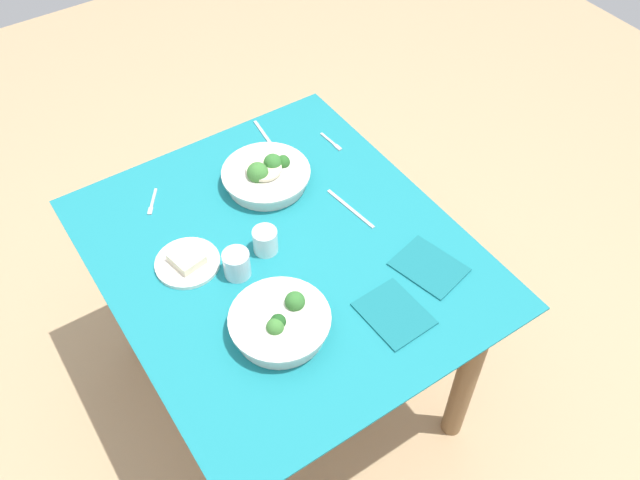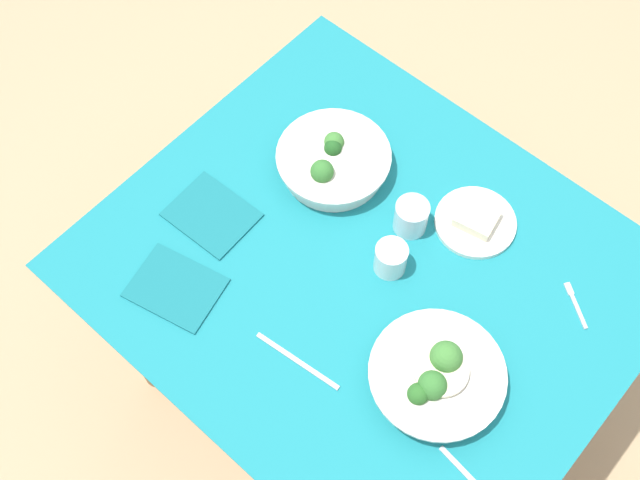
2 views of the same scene
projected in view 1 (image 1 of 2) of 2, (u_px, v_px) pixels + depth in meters
ground_plane at (291, 384)px, 2.47m from camera, size 6.00×6.00×0.00m
dining_table at (284, 279)px, 2.01m from camera, size 1.12×0.97×0.75m
broccoli_bowl_far at (280, 323)px, 1.71m from camera, size 0.26×0.26×0.09m
broccoli_bowl_near at (266, 175)px, 2.06m from camera, size 0.27×0.27×0.10m
bread_side_plate at (187, 261)px, 1.87m from camera, size 0.18×0.18×0.04m
water_glass_center at (237, 264)px, 1.83m from camera, size 0.07×0.07×0.08m
water_glass_side at (265, 241)px, 1.88m from camera, size 0.07×0.07×0.08m
fork_by_far_bowl at (332, 142)px, 2.21m from camera, size 0.10×0.02×0.00m
fork_by_near_bowl at (152, 203)px, 2.03m from camera, size 0.09×0.07×0.00m
table_knife_left at (266, 138)px, 2.23m from camera, size 0.19×0.03×0.00m
table_knife_right at (350, 209)px, 2.01m from camera, size 0.20×0.03×0.00m
napkin_folded_upper at (394, 314)px, 1.76m from camera, size 0.19×0.15×0.01m
napkin_folded_lower at (429, 267)px, 1.87m from camera, size 0.21×0.18×0.01m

